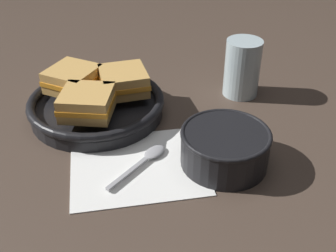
{
  "coord_description": "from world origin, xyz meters",
  "views": [
    {
      "loc": [
        -0.2,
        -0.58,
        0.47
      ],
      "look_at": [
        0.01,
        0.03,
        0.04
      ],
      "focal_mm": 45.0,
      "sensor_mm": 36.0,
      "label": 1
    }
  ],
  "objects": [
    {
      "name": "soup_bowl",
      "position": [
        0.08,
        -0.06,
        0.04
      ],
      "size": [
        0.16,
        0.16,
        0.07
      ],
      "color": "black",
      "rests_on": "ground_plane"
    },
    {
      "name": "ground_plane",
      "position": [
        0.0,
        0.0,
        0.0
      ],
      "size": [
        4.0,
        4.0,
        0.0
      ],
      "primitive_type": "plane",
      "color": "#47382D"
    },
    {
      "name": "skillet",
      "position": [
        -0.1,
        0.17,
        0.02
      ],
      "size": [
        0.28,
        0.28,
        0.04
      ],
      "color": "black",
      "rests_on": "ground_plane"
    },
    {
      "name": "sandwich_far_left",
      "position": [
        -0.04,
        0.18,
        0.07
      ],
      "size": [
        0.1,
        0.1,
        0.05
      ],
      "rotation": [
        0.0,
        0.0,
        7.8
      ],
      "color": "tan",
      "rests_on": "skillet"
    },
    {
      "name": "sandwich_near_right",
      "position": [
        -0.12,
        0.11,
        0.07
      ],
      "size": [
        0.13,
        0.12,
        0.05
      ],
      "rotation": [
        0.0,
        0.0,
        5.86
      ],
      "color": "tan",
      "rests_on": "skillet"
    },
    {
      "name": "drinking_glass",
      "position": [
        0.22,
        0.16,
        0.06
      ],
      "size": [
        0.08,
        0.08,
        0.13
      ],
      "color": "silver",
      "rests_on": "ground_plane"
    },
    {
      "name": "sandwich_near_left",
      "position": [
        -0.13,
        0.22,
        0.07
      ],
      "size": [
        0.13,
        0.13,
        0.05
      ],
      "rotation": [
        0.0,
        0.0,
        3.94
      ],
      "color": "tan",
      "rests_on": "skillet"
    },
    {
      "name": "napkin",
      "position": [
        -0.06,
        -0.02,
        0.0
      ],
      "size": [
        0.26,
        0.23,
        0.0
      ],
      "color": "white",
      "rests_on": "ground_plane"
    },
    {
      "name": "spoon",
      "position": [
        -0.04,
        -0.01,
        0.01
      ],
      "size": [
        0.13,
        0.1,
        0.01
      ],
      "rotation": [
        0.0,
        0.0,
        0.6
      ],
      "color": "#9E9EA3",
      "rests_on": "napkin"
    }
  ]
}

